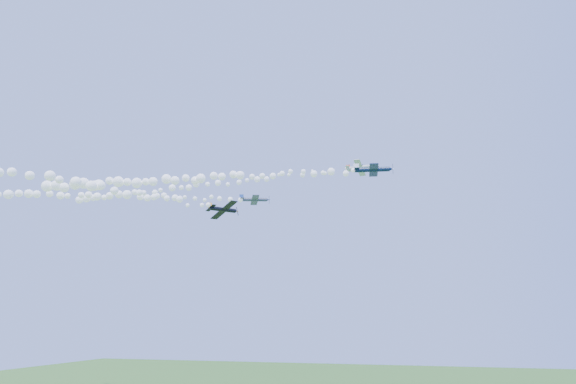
% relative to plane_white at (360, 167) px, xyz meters
% --- Properties ---
extents(plane_white, '(6.56, 6.70, 2.18)m').
position_rel_plane_white_xyz_m(plane_white, '(0.00, 0.00, 0.00)').
color(plane_white, silver).
extents(smoke_trail_white, '(80.29, 9.24, 2.82)m').
position_rel_plane_white_xyz_m(smoke_trail_white, '(-42.09, 3.70, -0.31)').
color(smoke_trail_white, white).
extents(plane_navy, '(7.95, 8.43, 2.51)m').
position_rel_plane_white_xyz_m(plane_navy, '(4.21, -13.69, -5.07)').
color(plane_navy, '#0C1A36').
extents(smoke_trail_navy, '(69.09, 10.48, 3.09)m').
position_rel_plane_white_xyz_m(smoke_trail_navy, '(-32.69, -17.91, -5.27)').
color(smoke_trail_navy, white).
extents(plane_grey, '(7.28, 7.70, 2.10)m').
position_rel_plane_white_xyz_m(plane_grey, '(-25.37, 0.01, -5.93)').
color(plane_grey, '#3C4258').
extents(smoke_trail_grey, '(67.72, 30.80, 3.30)m').
position_rel_plane_white_xyz_m(smoke_trail_grey, '(-61.15, -15.45, -6.34)').
color(smoke_trail_grey, white).
extents(plane_black, '(6.20, 6.13, 2.40)m').
position_rel_plane_white_xyz_m(plane_black, '(-21.68, -27.27, -14.65)').
color(plane_black, black).
extents(smoke_trail_black, '(35.33, 55.37, 2.72)m').
position_rel_plane_white_xyz_m(smoke_trail_black, '(-39.82, -56.45, -14.91)').
color(smoke_trail_black, white).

